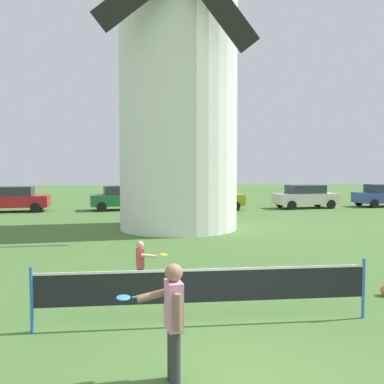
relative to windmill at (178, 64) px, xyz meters
The scene contains 10 objects.
ground_plane 15.13m from the windmill, 91.73° to the right, with size 120.00×120.00×0.00m, color #477033.
windmill is the anchor object (origin of this frame).
tennis_net 13.40m from the windmill, 92.35° to the right, with size 5.88×0.06×1.10m.
player_near 15.04m from the windmill, 94.95° to the right, with size 0.86×0.51×1.53m.
player_far 11.65m from the windmill, 99.60° to the right, with size 0.74×0.36×1.11m.
parked_car_red 14.20m from the windmill, 139.59° to the left, with size 4.38×2.17×1.56m.
parked_car_green 11.17m from the windmill, 109.21° to the left, with size 4.16×2.41×1.56m.
parked_car_mustard 10.64m from the windmill, 70.98° to the left, with size 4.20×2.00×1.56m.
parked_car_cream 14.05m from the windmill, 42.21° to the left, with size 4.37×2.31×1.56m.
parked_car_blue 18.78m from the windmill, 30.37° to the left, with size 4.33×2.24×1.56m.
Camera 1 is at (-1.11, -5.51, 2.74)m, focal length 39.31 mm.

